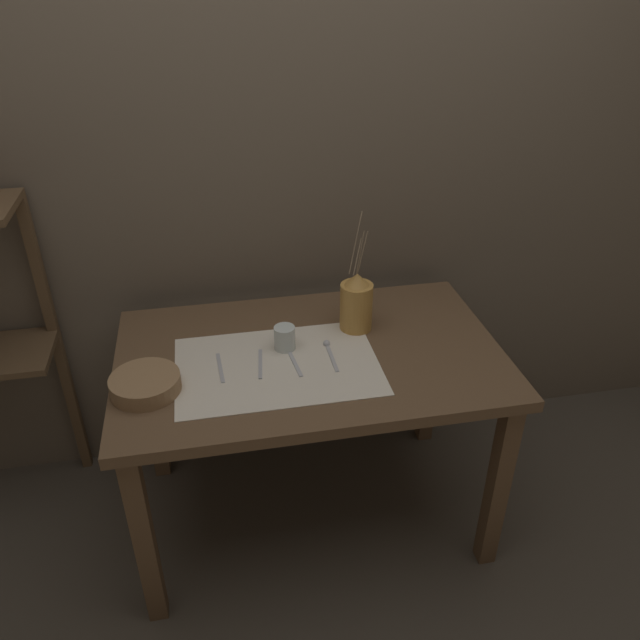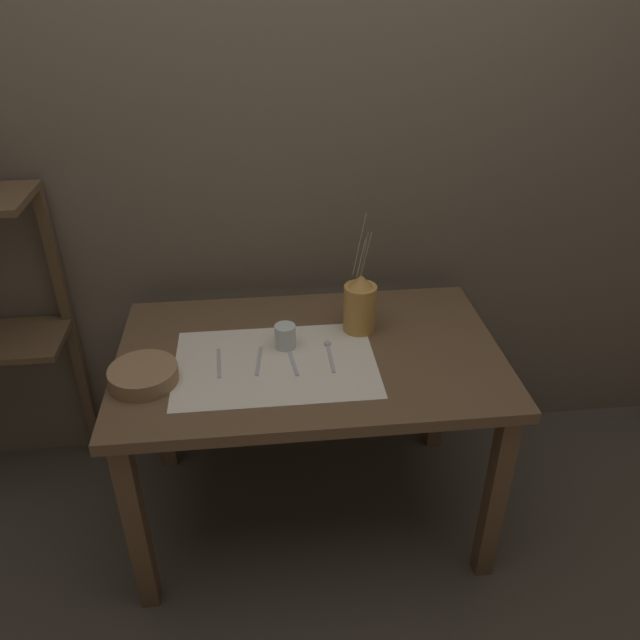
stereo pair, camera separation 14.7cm
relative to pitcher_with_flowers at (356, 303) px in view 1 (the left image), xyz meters
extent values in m
plane|color=#473F35|center=(-0.19, -0.12, -0.85)|extent=(12.00, 12.00, 0.00)
cube|color=brown|center=(-0.19, 0.39, 0.35)|extent=(7.00, 0.06, 2.40)
cube|color=brown|center=(-0.19, -0.12, -0.12)|extent=(1.28, 0.79, 0.04)
cube|color=brown|center=(-0.76, -0.45, -0.50)|extent=(0.06, 0.06, 0.71)
cube|color=brown|center=(0.39, -0.45, -0.50)|extent=(0.06, 0.06, 0.71)
cube|color=brown|center=(-0.76, 0.22, -0.50)|extent=(0.06, 0.06, 0.71)
cube|color=brown|center=(0.39, 0.22, -0.50)|extent=(0.06, 0.06, 0.71)
cube|color=brown|center=(-1.09, 0.32, -0.24)|extent=(0.04, 0.04, 1.23)
cube|color=beige|center=(-0.30, -0.18, -0.10)|extent=(0.65, 0.44, 0.00)
cylinder|color=#B7843D|center=(0.00, 0.00, -0.01)|extent=(0.11, 0.11, 0.17)
cone|color=#B7843D|center=(0.00, 0.00, 0.09)|extent=(0.08, 0.08, 0.04)
cylinder|color=#847056|center=(-0.01, 0.01, 0.22)|extent=(0.05, 0.02, 0.21)
cylinder|color=#847056|center=(0.01, 0.00, 0.19)|extent=(0.02, 0.01, 0.15)
cylinder|color=#847056|center=(0.00, -0.01, 0.18)|extent=(0.03, 0.03, 0.13)
cylinder|color=#847056|center=(0.01, -0.01, 0.19)|extent=(0.03, 0.02, 0.15)
cylinder|color=#8E6B47|center=(-0.71, -0.23, -0.07)|extent=(0.21, 0.21, 0.05)
cylinder|color=silver|center=(-0.26, -0.08, -0.06)|extent=(0.07, 0.07, 0.08)
cube|color=#A8A8AD|center=(-0.48, -0.16, -0.10)|extent=(0.02, 0.16, 0.00)
cube|color=#A8A8AD|center=(-0.36, -0.16, -0.10)|extent=(0.03, 0.16, 0.00)
cube|color=#A8A8AD|center=(-0.25, -0.18, -0.10)|extent=(0.03, 0.16, 0.00)
cube|color=#A8A8AD|center=(-0.12, -0.17, -0.10)|extent=(0.01, 0.16, 0.00)
sphere|color=#A8A8AD|center=(-0.12, -0.09, -0.09)|extent=(0.02, 0.02, 0.02)
camera|label=1|loc=(-0.48, -1.82, 1.06)|focal=35.00mm
camera|label=2|loc=(-0.34, -1.84, 1.06)|focal=35.00mm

